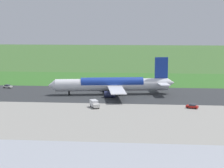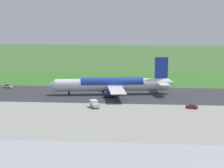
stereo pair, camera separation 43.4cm
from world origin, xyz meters
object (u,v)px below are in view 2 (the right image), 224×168
(service_truck_baggage, at_px, (94,104))
(service_car_followme, at_px, (8,86))
(service_car_ops, at_px, (192,106))
(airliner_main, at_px, (113,84))
(traffic_cone_orange, at_px, (126,82))
(no_stopping_sign, at_px, (135,79))

(service_truck_baggage, distance_m, service_car_followme, 62.45)
(service_car_followme, bearing_deg, service_car_ops, 154.15)
(airliner_main, bearing_deg, service_truck_baggage, 82.07)
(airliner_main, xyz_separation_m, service_car_followme, (50.75, -12.82, -3.51))
(service_truck_baggage, height_order, traffic_cone_orange, service_truck_baggage)
(traffic_cone_orange, bearing_deg, airliner_main, 85.15)
(airliner_main, relative_size, service_car_followme, 11.86)
(service_car_followme, xyz_separation_m, service_car_ops, (-81.70, 39.58, 0.00))
(service_car_followme, relative_size, traffic_cone_orange, 8.27)
(no_stopping_sign, distance_m, traffic_cone_orange, 4.59)
(service_truck_baggage, bearing_deg, traffic_cone_orange, -96.18)
(service_truck_baggage, height_order, service_car_followme, service_truck_baggage)
(service_car_ops, bearing_deg, airliner_main, -40.86)
(airliner_main, distance_m, service_car_followme, 52.46)
(no_stopping_sign, xyz_separation_m, traffic_cone_orange, (4.39, -0.04, -1.33))
(service_truck_baggage, xyz_separation_m, no_stopping_sign, (-11.55, -66.06, 0.20))
(service_car_ops, relative_size, no_stopping_sign, 1.69)
(service_truck_baggage, relative_size, traffic_cone_orange, 11.31)
(airliner_main, height_order, service_car_ops, airliner_main)
(airliner_main, height_order, traffic_cone_orange, airliner_main)
(airliner_main, bearing_deg, service_car_ops, 139.14)
(service_car_followme, distance_m, no_stopping_sign, 63.34)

